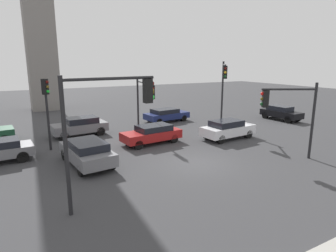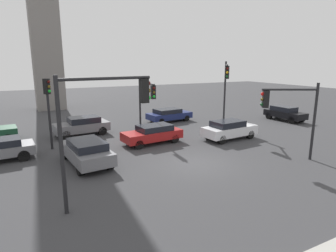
{
  "view_description": "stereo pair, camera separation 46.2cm",
  "coord_description": "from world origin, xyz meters",
  "px_view_note": "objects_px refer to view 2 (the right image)",
  "views": [
    {
      "loc": [
        -9.15,
        -12.9,
        5.74
      ],
      "look_at": [
        -0.52,
        2.69,
        1.75
      ],
      "focal_mm": 30.56,
      "sensor_mm": 36.0,
      "label": 1
    },
    {
      "loc": [
        -8.74,
        -13.12,
        5.74
      ],
      "look_at": [
        -0.52,
        2.69,
        1.75
      ],
      "focal_mm": 30.56,
      "sensor_mm": 36.0,
      "label": 2
    }
  ],
  "objects_px": {
    "traffic_light_0": "(48,100)",
    "traffic_light_2": "(289,107)",
    "traffic_light_3": "(226,83)",
    "car_1": "(153,134)",
    "traffic_light_4": "(104,112)",
    "car_2": "(285,113)",
    "car_3": "(169,115)",
    "traffic_light_1": "(146,95)",
    "car_0": "(86,151)",
    "car_7": "(82,125)",
    "car_5": "(229,129)"
  },
  "relations": [
    {
      "from": "traffic_light_0",
      "to": "car_1",
      "type": "relative_size",
      "value": 1.07
    },
    {
      "from": "traffic_light_0",
      "to": "traffic_light_4",
      "type": "xyz_separation_m",
      "value": [
        1.26,
        -9.16,
        0.54
      ]
    },
    {
      "from": "car_3",
      "to": "traffic_light_1",
      "type": "bearing_deg",
      "value": -141.94
    },
    {
      "from": "traffic_light_0",
      "to": "car_2",
      "type": "xyz_separation_m",
      "value": [
        21.8,
        -0.4,
        -2.55
      ]
    },
    {
      "from": "traffic_light_0",
      "to": "traffic_light_3",
      "type": "xyz_separation_m",
      "value": [
        13.71,
        -1.01,
        0.75
      ]
    },
    {
      "from": "car_2",
      "to": "car_3",
      "type": "distance_m",
      "value": 11.63
    },
    {
      "from": "car_2",
      "to": "car_5",
      "type": "xyz_separation_m",
      "value": [
        -9.57,
        -3.09,
        0.01
      ]
    },
    {
      "from": "traffic_light_1",
      "to": "traffic_light_2",
      "type": "distance_m",
      "value": 10.65
    },
    {
      "from": "traffic_light_2",
      "to": "traffic_light_4",
      "type": "bearing_deg",
      "value": 29.88
    },
    {
      "from": "traffic_light_2",
      "to": "car_2",
      "type": "height_order",
      "value": "traffic_light_2"
    },
    {
      "from": "car_5",
      "to": "traffic_light_4",
      "type": "bearing_deg",
      "value": -156.63
    },
    {
      "from": "traffic_light_4",
      "to": "car_7",
      "type": "relative_size",
      "value": 1.24
    },
    {
      "from": "car_2",
      "to": "traffic_light_3",
      "type": "bearing_deg",
      "value": -87.69
    },
    {
      "from": "traffic_light_0",
      "to": "traffic_light_2",
      "type": "bearing_deg",
      "value": 12.51
    },
    {
      "from": "traffic_light_1",
      "to": "traffic_light_3",
      "type": "xyz_separation_m",
      "value": [
        6.45,
        -1.72,
        0.84
      ]
    },
    {
      "from": "traffic_light_1",
      "to": "car_0",
      "type": "distance_m",
      "value": 7.89
    },
    {
      "from": "traffic_light_2",
      "to": "car_1",
      "type": "distance_m",
      "value": 9.2
    },
    {
      "from": "traffic_light_4",
      "to": "car_1",
      "type": "relative_size",
      "value": 1.21
    },
    {
      "from": "car_3",
      "to": "car_1",
      "type": "bearing_deg",
      "value": -131.68
    },
    {
      "from": "car_0",
      "to": "car_2",
      "type": "distance_m",
      "value": 20.66
    },
    {
      "from": "car_0",
      "to": "car_7",
      "type": "relative_size",
      "value": 1.08
    },
    {
      "from": "car_1",
      "to": "car_7",
      "type": "bearing_deg",
      "value": -54.83
    },
    {
      "from": "car_0",
      "to": "traffic_light_3",
      "type": "bearing_deg",
      "value": -81.84
    },
    {
      "from": "car_7",
      "to": "traffic_light_3",
      "type": "bearing_deg",
      "value": 156.22
    },
    {
      "from": "traffic_light_2",
      "to": "traffic_light_4",
      "type": "height_order",
      "value": "traffic_light_4"
    },
    {
      "from": "car_0",
      "to": "car_7",
      "type": "height_order",
      "value": "car_7"
    },
    {
      "from": "car_5",
      "to": "car_3",
      "type": "bearing_deg",
      "value": 92.93
    },
    {
      "from": "traffic_light_2",
      "to": "car_2",
      "type": "relative_size",
      "value": 1.11
    },
    {
      "from": "traffic_light_4",
      "to": "car_3",
      "type": "distance_m",
      "value": 17.24
    },
    {
      "from": "car_0",
      "to": "traffic_light_1",
      "type": "bearing_deg",
      "value": -56.42
    },
    {
      "from": "car_0",
      "to": "car_2",
      "type": "xyz_separation_m",
      "value": [
        20.34,
        3.64,
        -0.01
      ]
    },
    {
      "from": "traffic_light_3",
      "to": "car_3",
      "type": "height_order",
      "value": "traffic_light_3"
    },
    {
      "from": "traffic_light_4",
      "to": "car_2",
      "type": "distance_m",
      "value": 22.54
    },
    {
      "from": "car_0",
      "to": "car_3",
      "type": "relative_size",
      "value": 1.03
    },
    {
      "from": "car_0",
      "to": "traffic_light_4",
      "type": "bearing_deg",
      "value": 172.02
    },
    {
      "from": "traffic_light_4",
      "to": "car_2",
      "type": "height_order",
      "value": "traffic_light_4"
    },
    {
      "from": "traffic_light_2",
      "to": "car_5",
      "type": "distance_m",
      "value": 5.77
    },
    {
      "from": "car_0",
      "to": "car_2",
      "type": "bearing_deg",
      "value": -85.6
    },
    {
      "from": "traffic_light_3",
      "to": "car_2",
      "type": "relative_size",
      "value": 1.4
    },
    {
      "from": "traffic_light_1",
      "to": "traffic_light_3",
      "type": "distance_m",
      "value": 6.73
    },
    {
      "from": "traffic_light_0",
      "to": "traffic_light_3",
      "type": "relative_size",
      "value": 0.81
    },
    {
      "from": "traffic_light_1",
      "to": "car_7",
      "type": "height_order",
      "value": "traffic_light_1"
    },
    {
      "from": "car_1",
      "to": "car_2",
      "type": "relative_size",
      "value": 1.06
    },
    {
      "from": "traffic_light_4",
      "to": "car_0",
      "type": "xyz_separation_m",
      "value": [
        0.2,
        5.12,
        -3.07
      ]
    },
    {
      "from": "traffic_light_0",
      "to": "traffic_light_3",
      "type": "bearing_deg",
      "value": 43.9
    },
    {
      "from": "traffic_light_0",
      "to": "car_3",
      "type": "xyz_separation_m",
      "value": [
        11.26,
        4.52,
        -2.62
      ]
    },
    {
      "from": "traffic_light_0",
      "to": "traffic_light_2",
      "type": "xyz_separation_m",
      "value": [
        12.19,
        -8.73,
        -0.11
      ]
    },
    {
      "from": "traffic_light_4",
      "to": "car_3",
      "type": "height_order",
      "value": "traffic_light_4"
    },
    {
      "from": "traffic_light_3",
      "to": "car_1",
      "type": "relative_size",
      "value": 1.32
    },
    {
      "from": "car_2",
      "to": "traffic_light_1",
      "type": "bearing_deg",
      "value": -96.36
    }
  ]
}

